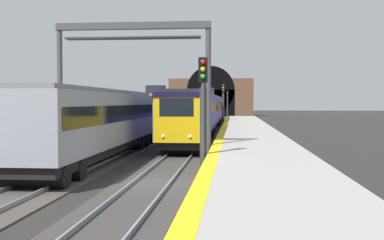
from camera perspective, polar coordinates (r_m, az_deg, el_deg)
ground_plane at (r=18.35m, az=-4.76°, el=-7.87°), size 320.00×320.00×0.00m
platform_right at (r=18.03m, az=8.77°, el=-6.46°), size 112.00×4.49×1.00m
platform_right_edge_strip at (r=17.95m, az=2.39°, el=-4.85°), size 112.00×0.50×0.01m
track_main_line at (r=18.34m, az=-4.76°, el=-7.75°), size 160.00×3.05×0.21m
track_adjacent_line at (r=19.51m, az=-17.17°, el=-7.24°), size 160.00×3.18×0.21m
train_main_approaching at (r=53.80m, az=1.86°, el=1.24°), size 56.59×2.88×4.87m
train_adjacent_platform at (r=43.80m, az=-4.47°, el=0.93°), size 56.06×2.94×4.78m
railway_signal_near at (r=19.42m, az=1.37°, el=1.84°), size 0.39×0.38×5.09m
railway_signal_mid at (r=56.22m, az=3.88°, el=2.30°), size 0.39×0.38×5.45m
railway_signal_far at (r=92.55m, az=4.40°, el=2.20°), size 0.39×0.38×5.44m
overhead_signal_gantry at (r=24.38m, az=-7.31°, el=7.51°), size 0.70×8.13×7.34m
tunnel_portal at (r=105.74m, az=2.36°, el=2.82°), size 2.99×19.23×11.38m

